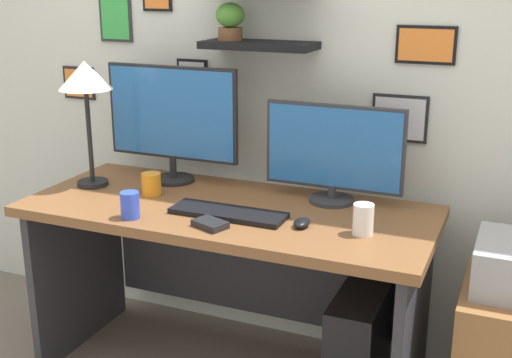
% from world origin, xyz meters
% --- Properties ---
extents(back_wall_assembly, '(4.40, 0.24, 2.70)m').
position_xyz_m(back_wall_assembly, '(-0.00, 0.44, 1.35)').
color(back_wall_assembly, silver).
rests_on(back_wall_assembly, ground).
extents(desk, '(1.60, 0.68, 0.75)m').
position_xyz_m(desk, '(0.00, 0.05, 0.54)').
color(desk, brown).
rests_on(desk, ground).
extents(monitor_left, '(0.60, 0.18, 0.50)m').
position_xyz_m(monitor_left, '(-0.36, 0.22, 1.03)').
color(monitor_left, black).
rests_on(monitor_left, desk).
extents(monitor_right, '(0.55, 0.18, 0.39)m').
position_xyz_m(monitor_right, '(0.36, 0.22, 0.95)').
color(monitor_right, '#2D2D33').
rests_on(monitor_right, desk).
extents(keyboard, '(0.44, 0.14, 0.02)m').
position_xyz_m(keyboard, '(0.05, -0.09, 0.76)').
color(keyboard, black).
rests_on(keyboard, desk).
extents(computer_mouse, '(0.06, 0.09, 0.03)m').
position_xyz_m(computer_mouse, '(0.34, -0.10, 0.77)').
color(computer_mouse, black).
rests_on(computer_mouse, desk).
extents(desk_lamp, '(0.22, 0.22, 0.53)m').
position_xyz_m(desk_lamp, '(-0.65, 0.02, 1.19)').
color(desk_lamp, black).
rests_on(desk_lamp, desk).
extents(coffee_mug, '(0.08, 0.08, 0.09)m').
position_xyz_m(coffee_mug, '(-0.35, 0.01, 0.80)').
color(coffee_mug, orange).
rests_on(coffee_mug, desk).
extents(pen_cup, '(0.07, 0.07, 0.10)m').
position_xyz_m(pen_cup, '(-0.27, -0.26, 0.80)').
color(pen_cup, blue).
rests_on(pen_cup, desk).
extents(scissors_tray, '(0.14, 0.12, 0.02)m').
position_xyz_m(scissors_tray, '(0.04, -0.23, 0.76)').
color(scissors_tray, black).
rests_on(scissors_tray, desk).
extents(water_cup, '(0.07, 0.07, 0.11)m').
position_xyz_m(water_cup, '(0.56, -0.08, 0.81)').
color(water_cup, white).
rests_on(water_cup, desk).
extents(computer_tower_right, '(0.18, 0.40, 0.44)m').
position_xyz_m(computer_tower_right, '(0.53, 0.07, 0.22)').
color(computer_tower_right, black).
rests_on(computer_tower_right, ground).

